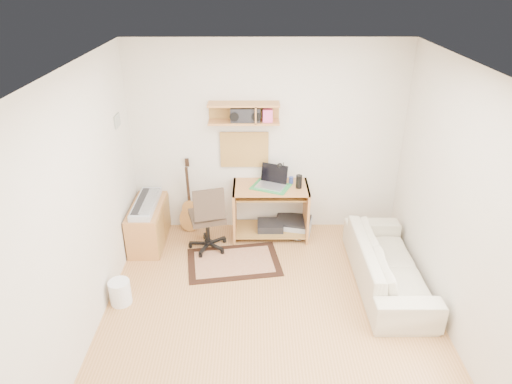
{
  "coord_description": "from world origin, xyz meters",
  "views": [
    {
      "loc": [
        -0.17,
        -3.74,
        3.37
      ],
      "look_at": [
        -0.15,
        1.05,
        1.0
      ],
      "focal_mm": 32.24,
      "sensor_mm": 36.0,
      "label": 1
    }
  ],
  "objects_px": {
    "printer": "(293,226)",
    "cabinet": "(148,224)",
    "desk": "(270,211)",
    "task_chair": "(207,216)",
    "sofa": "(389,257)"
  },
  "relations": [
    {
      "from": "task_chair",
      "to": "sofa",
      "type": "relative_size",
      "value": 0.53
    },
    {
      "from": "desk",
      "to": "task_chair",
      "type": "xyz_separation_m",
      "value": [
        -0.83,
        -0.33,
        0.1
      ]
    },
    {
      "from": "task_chair",
      "to": "sofa",
      "type": "distance_m",
      "value": 2.29
    },
    {
      "from": "desk",
      "to": "printer",
      "type": "bearing_deg",
      "value": 14.99
    },
    {
      "from": "desk",
      "to": "printer",
      "type": "xyz_separation_m",
      "value": [
        0.32,
        0.09,
        -0.29
      ]
    },
    {
      "from": "sofa",
      "to": "task_chair",
      "type": "bearing_deg",
      "value": 70.8
    },
    {
      "from": "cabinet",
      "to": "sofa",
      "type": "distance_m",
      "value": 3.1
    },
    {
      "from": "desk",
      "to": "cabinet",
      "type": "relative_size",
      "value": 1.11
    },
    {
      "from": "cabinet",
      "to": "sofa",
      "type": "height_order",
      "value": "sofa"
    },
    {
      "from": "desk",
      "to": "sofa",
      "type": "distance_m",
      "value": 1.71
    },
    {
      "from": "printer",
      "to": "cabinet",
      "type": "bearing_deg",
      "value": -159.21
    },
    {
      "from": "task_chair",
      "to": "sofa",
      "type": "bearing_deg",
      "value": -35.13
    },
    {
      "from": "cabinet",
      "to": "sofa",
      "type": "bearing_deg",
      "value": -16.94
    },
    {
      "from": "desk",
      "to": "cabinet",
      "type": "distance_m",
      "value": 1.64
    },
    {
      "from": "desk",
      "to": "task_chair",
      "type": "bearing_deg",
      "value": -158.54
    }
  ]
}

